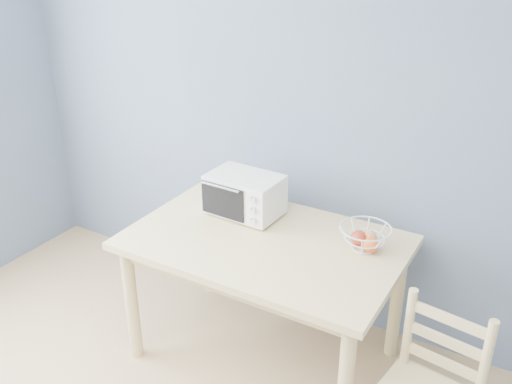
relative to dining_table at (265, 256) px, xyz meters
The scene contains 3 objects.
dining_table is the anchor object (origin of this frame).
toaster_oven 0.39m from the dining_table, 143.07° to the left, with size 0.41×0.30×0.23m.
fruit_basket 0.53m from the dining_table, 20.00° to the left, with size 0.31×0.31×0.12m.
Camera 1 is at (1.30, -0.52, 2.23)m, focal length 40.00 mm.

